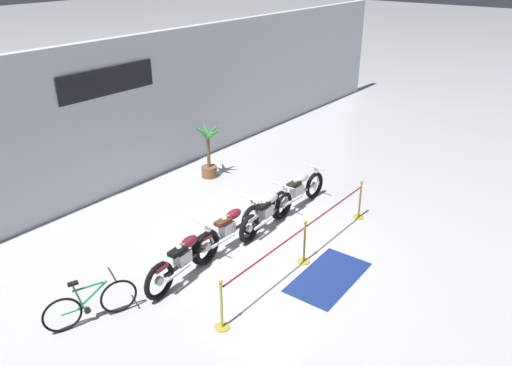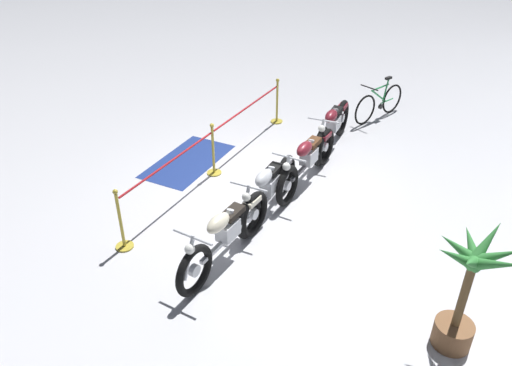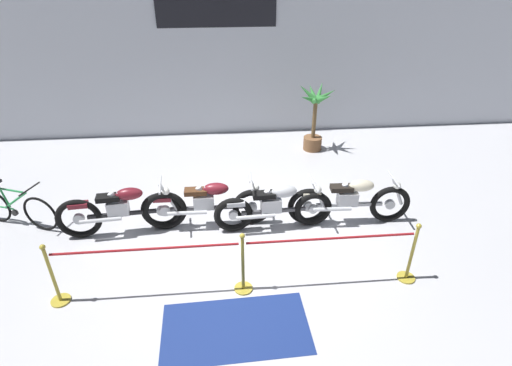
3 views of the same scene
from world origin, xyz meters
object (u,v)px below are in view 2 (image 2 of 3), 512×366
Objects in this scene: motorcycle_maroon_0 at (332,127)px; stanchion_far_left at (244,120)px; stanchion_mid_left at (213,157)px; floor_banner at (188,161)px; motorcycle_maroon_1 at (307,160)px; motorcycle_cream_3 at (226,235)px; motorcycle_silver_2 at (268,189)px; bicycle at (379,103)px; potted_palm_left_of_row at (466,291)px; stanchion_mid_right at (122,228)px.

stanchion_far_left is (0.86, -1.60, 0.17)m from motorcycle_maroon_0.
floor_banner is at bearing -101.79° from stanchion_mid_left.
motorcycle_maroon_1 is 2.62m from motorcycle_cream_3.
motorcycle_silver_2 is at bearing 68.22° from floor_banner.
motorcycle_maroon_1 is 2.49m from floor_banner.
bicycle reaches higher than floor_banner.
stanchion_far_left and stanchion_mid_left have the same top height.
motorcycle_maroon_0 is 1.13× the size of floor_banner.
motorcycle_maroon_0 is 2.15× the size of stanchion_mid_left.
potted_palm_left_of_row reaches higher than bicycle.
motorcycle_maroon_0 is 2.03m from bicycle.
stanchion_far_left is 1.42m from floor_banner.
floor_banner is at bearing -35.01° from stanchion_far_left.
motorcycle_silver_2 is 2.06× the size of stanchion_mid_left.
motorcycle_silver_2 is at bearing -1.97° from motorcycle_maroon_0.
potted_palm_left_of_row is 5.24m from stanchion_mid_left.
motorcycle_maroon_0 is 1.04× the size of motorcycle_silver_2.
motorcycle_silver_2 is 0.41× the size of stanchion_far_left.
motorcycle_cream_3 is 1.33× the size of potted_palm_left_of_row.
stanchion_mid_left is at bearing -143.21° from motorcycle_cream_3.
potted_palm_left_of_row is 6.01m from floor_banner.
motorcycle_silver_2 is at bearing 66.33° from stanchion_mid_left.
stanchion_mid_right is at bearing -28.57° from motorcycle_maroon_1.
potted_palm_left_of_row reaches higher than stanchion_far_left.
potted_palm_left_of_row is 0.86× the size of floor_banner.
motorcycle_silver_2 is at bearing 39.19° from stanchion_far_left.
stanchion_mid_right is at bearing -72.60° from motorcycle_cream_3.
potted_palm_left_of_row is at bearing 55.62° from stanchion_far_left.
potted_palm_left_of_row reaches higher than motorcycle_maroon_1.
motorcycle_cream_3 is at bearing -90.22° from potted_palm_left_of_row.
stanchion_far_left is at bearing -140.81° from motorcycle_silver_2.
bicycle is 4.50m from stanchion_mid_left.
motorcycle_silver_2 is 0.95× the size of motorcycle_cream_3.
bicycle is at bearing -155.54° from potted_palm_left_of_row.
motorcycle_maroon_1 is at bearing 171.06° from motorcycle_silver_2.
stanchion_mid_right is (2.56, 0.00, 0.00)m from stanchion_mid_left.
potted_palm_left_of_row is 1.63× the size of stanchion_mid_left.
stanchion_mid_left is at bearing -72.15° from motorcycle_maroon_1.
motorcycle_maroon_1 is 1.10× the size of motorcycle_silver_2.
motorcycle_silver_2 is 4.72m from bicycle.
potted_palm_left_of_row reaches higher than motorcycle_maroon_0.
motorcycle_maroon_0 is at bearing 178.03° from motorcycle_silver_2.
bicycle is 1.54× the size of stanchion_mid_right.
motorcycle_maroon_1 is at bearing -5.03° from bicycle.
motorcycle_silver_2 is 2.41m from floor_banner.
potted_palm_left_of_row is at bearing 66.41° from stanchion_mid_left.
motorcycle_silver_2 is 3.60m from potted_palm_left_of_row.
bicycle is 0.30× the size of stanchion_far_left.
motorcycle_maroon_0 is at bearing -142.34° from potted_palm_left_of_row.
stanchion_mid_right is at bearing 0.00° from stanchion_mid_left.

